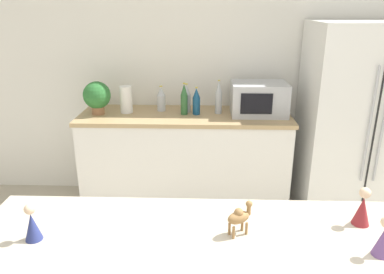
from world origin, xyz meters
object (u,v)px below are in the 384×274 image
at_px(paper_towel_roll, 126,99).
at_px(back_bottle_3, 161,99).
at_px(back_bottle_4, 196,101).
at_px(wise_man_figurine_purple, 32,224).
at_px(microwave, 259,99).
at_px(back_bottle_1, 184,99).
at_px(wise_man_figurine_crimson, 362,209).
at_px(wise_man_figurine_blue, 384,239).
at_px(potted_plant, 97,96).
at_px(back_bottle_0, 186,98).
at_px(camel_figurine, 240,216).
at_px(back_bottle_2, 219,98).
at_px(refrigerator, 357,123).

bearing_deg(paper_towel_roll, back_bottle_3, 12.53).
height_order(back_bottle_4, wise_man_figurine_purple, back_bottle_4).
xyz_separation_m(microwave, back_bottle_1, (-0.65, -0.03, -0.01)).
xyz_separation_m(back_bottle_3, wise_man_figurine_crimson, (1.05, -1.92, 0.02)).
bearing_deg(paper_towel_roll, wise_man_figurine_blue, -56.66).
relative_size(potted_plant, back_bottle_1, 1.03).
distance_m(back_bottle_0, camel_figurine, 2.01).
xyz_separation_m(paper_towel_roll, back_bottle_1, (0.52, -0.04, 0.01)).
height_order(microwave, camel_figurine, microwave).
xyz_separation_m(wise_man_figurine_blue, wise_man_figurine_crimson, (0.00, 0.21, 0.00)).
relative_size(back_bottle_1, back_bottle_2, 0.94).
relative_size(paper_towel_roll, back_bottle_3, 1.03).
height_order(paper_towel_roll, wise_man_figurine_purple, paper_towel_roll).
bearing_deg(back_bottle_3, paper_towel_roll, -167.47).
xyz_separation_m(back_bottle_2, back_bottle_3, (-0.52, 0.07, -0.03)).
bearing_deg(microwave, back_bottle_1, -177.44).
bearing_deg(back_bottle_0, microwave, -4.99).
height_order(back_bottle_4, wise_man_figurine_crimson, back_bottle_4).
xyz_separation_m(microwave, back_bottle_0, (-0.64, 0.06, -0.02)).
relative_size(refrigerator, back_bottle_1, 5.99).
height_order(wise_man_figurine_crimson, wise_man_figurine_purple, wise_man_figurine_crimson).
xyz_separation_m(back_bottle_0, camel_figurine, (0.31, -1.99, 0.01)).
distance_m(refrigerator, back_bottle_3, 1.73).
relative_size(back_bottle_3, wise_man_figurine_blue, 1.45).
relative_size(refrigerator, potted_plant, 5.81).
bearing_deg(microwave, refrigerator, -5.23).
distance_m(potted_plant, wise_man_figurine_crimson, 2.40).
height_order(back_bottle_0, camel_figurine, back_bottle_0).
height_order(refrigerator, back_bottle_3, refrigerator).
bearing_deg(wise_man_figurine_purple, back_bottle_1, 76.22).
distance_m(microwave, back_bottle_4, 0.55).
distance_m(back_bottle_2, back_bottle_3, 0.52).
bearing_deg(back_bottle_0, camel_figurine, -81.20).
height_order(back_bottle_1, back_bottle_4, back_bottle_1).
bearing_deg(back_bottle_4, refrigerator, -2.24).
height_order(back_bottle_0, back_bottle_3, back_bottle_0).
bearing_deg(refrigerator, back_bottle_4, 177.76).
bearing_deg(potted_plant, microwave, 1.79).
relative_size(back_bottle_1, back_bottle_4, 1.15).
height_order(back_bottle_1, camel_figurine, back_bottle_1).
relative_size(refrigerator, paper_towel_roll, 7.08).
bearing_deg(back_bottle_1, paper_towel_roll, 175.40).
relative_size(potted_plant, wise_man_figurine_purple, 1.86).
bearing_deg(refrigerator, potted_plant, 179.16).
height_order(refrigerator, paper_towel_roll, refrigerator).
relative_size(paper_towel_roll, wise_man_figurine_purple, 1.53).
xyz_separation_m(potted_plant, back_bottle_2, (1.07, 0.06, -0.02)).
relative_size(back_bottle_2, wise_man_figurine_purple, 1.93).
relative_size(refrigerator, wise_man_figurine_blue, 10.57).
bearing_deg(refrigerator, wise_man_figurine_blue, -108.79).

